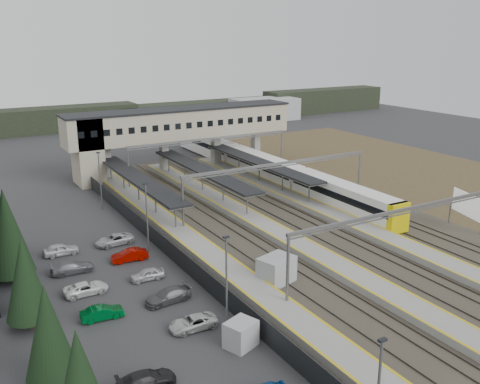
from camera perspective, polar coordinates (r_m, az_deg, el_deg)
ground at (r=55.26m, az=1.93°, el=-8.44°), size 220.00×220.00×0.00m
conifer_row at (r=43.01m, az=-21.15°, el=-10.10°), size 4.42×49.82×9.50m
car_park at (r=44.60m, az=-8.68°, el=-14.27°), size 10.66×44.72×1.29m
lampposts at (r=51.15m, az=-6.44°, el=-5.37°), size 0.50×53.25×8.07m
fence at (r=56.15m, az=-6.48°, el=-7.01°), size 0.08×90.00×2.00m
relay_cabin_near at (r=52.17m, az=3.90°, el=-8.36°), size 3.89×3.28×2.78m
relay_cabin_far at (r=42.64m, az=0.08°, el=-14.93°), size 2.82×2.60×2.10m
rail_corridor at (r=63.83m, az=6.70°, el=-4.75°), size 34.00×90.00×0.92m
canopies at (r=79.56m, az=-4.04°, el=2.35°), size 23.10×30.00×3.28m
footbridge at (r=92.45m, az=-7.83°, el=6.76°), size 40.40×6.40×11.20m
gantries at (r=62.11m, az=9.95°, el=0.07°), size 28.40×62.28×7.17m
train at (r=89.07m, az=2.54°, el=2.70°), size 2.93×61.30×3.69m
billboard at (r=71.00m, az=23.04°, el=-1.36°), size 1.82×5.41×4.71m
treeline_far at (r=145.30m, az=-9.49°, el=8.20°), size 170.00×19.00×7.00m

